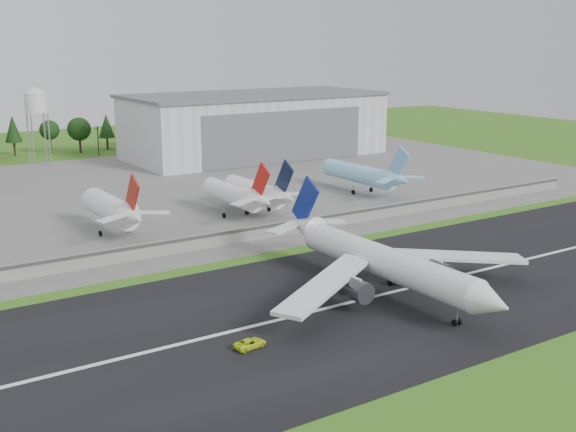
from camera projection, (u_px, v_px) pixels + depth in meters
ground at (374, 324)px, 118.77m from camera, size 600.00×600.00×0.00m
runway at (337, 306)px, 126.89m from camera, size 320.00×60.00×0.10m
runway_centerline at (337, 305)px, 126.88m from camera, size 220.00×1.00×0.02m
apron at (117, 196)px, 216.33m from camera, size 320.00×150.00×0.10m
blast_fence at (218, 239)px, 163.05m from camera, size 240.00×0.61×3.50m
hangar_east at (255, 125)px, 289.78m from camera, size 102.00×47.00×25.20m
water_tower at (36, 100)px, 260.72m from camera, size 8.40×8.40×29.40m
utility_poles at (44, 160)px, 281.38m from camera, size 230.00×3.00×12.00m
treeline at (34, 155)px, 293.58m from camera, size 320.00×16.00×22.00m
main_airliner at (387, 270)px, 131.18m from camera, size 57.29×59.01×18.17m
ground_vehicle at (250, 343)px, 109.25m from camera, size 5.51×3.03×1.46m
parked_jet_red_a at (115, 210)px, 171.08m from camera, size 7.36×31.29×16.92m
parked_jet_red_b at (238, 195)px, 188.86m from camera, size 7.36×31.29×16.55m
parked_jet_navy at (261, 192)px, 192.53m from camera, size 7.36×31.29×16.58m
parked_jet_skyblue at (366, 175)px, 217.98m from camera, size 7.36×37.29×16.60m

